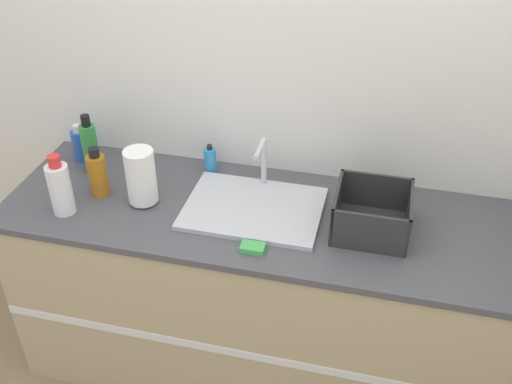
# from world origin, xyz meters

# --- Properties ---
(wall_back) EXTENTS (4.50, 0.06, 2.60)m
(wall_back) POSITION_xyz_m (0.00, 0.70, 1.30)
(wall_back) COLOR silver
(wall_back) RESTS_ON ground_plane
(counter_cabinet) EXTENTS (2.13, 0.70, 0.91)m
(counter_cabinet) POSITION_xyz_m (0.00, 0.34, 0.45)
(counter_cabinet) COLOR tan
(counter_cabinet) RESTS_ON ground_plane
(sink) EXTENTS (0.55, 0.41, 0.24)m
(sink) POSITION_xyz_m (-0.03, 0.35, 0.92)
(sink) COLOR silver
(sink) RESTS_ON counter_cabinet
(paper_towel_roll) EXTENTS (0.12, 0.12, 0.24)m
(paper_towel_roll) POSITION_xyz_m (-0.49, 0.29, 1.03)
(paper_towel_roll) COLOR #4C4C51
(paper_towel_roll) RESTS_ON counter_cabinet
(dish_rack) EXTENTS (0.29, 0.29, 0.17)m
(dish_rack) POSITION_xyz_m (0.44, 0.33, 0.97)
(dish_rack) COLOR #2D2D2D
(dish_rack) RESTS_ON counter_cabinet
(bottle_amber) EXTENTS (0.08, 0.08, 0.22)m
(bottle_amber) POSITION_xyz_m (-0.69, 0.31, 1.00)
(bottle_amber) COLOR #B26B19
(bottle_amber) RESTS_ON counter_cabinet
(bottle_white_spray) EXTENTS (0.09, 0.09, 0.26)m
(bottle_white_spray) POSITION_xyz_m (-0.77, 0.15, 1.02)
(bottle_white_spray) COLOR white
(bottle_white_spray) RESTS_ON counter_cabinet
(bottle_blue) EXTENTS (0.07, 0.07, 0.18)m
(bottle_blue) POSITION_xyz_m (-0.90, 0.54, 0.98)
(bottle_blue) COLOR #2D56B7
(bottle_blue) RESTS_ON counter_cabinet
(bottle_green) EXTENTS (0.07, 0.07, 0.27)m
(bottle_green) POSITION_xyz_m (-0.80, 0.47, 1.03)
(bottle_green) COLOR #2D8C3D
(bottle_green) RESTS_ON counter_cabinet
(soap_dispenser) EXTENTS (0.05, 0.05, 0.14)m
(soap_dispenser) POSITION_xyz_m (-0.29, 0.58, 0.97)
(soap_dispenser) COLOR #338CCC
(soap_dispenser) RESTS_ON counter_cabinet
(sponge) EXTENTS (0.09, 0.06, 0.02)m
(sponge) POSITION_xyz_m (0.02, 0.10, 0.92)
(sponge) COLOR #4CB259
(sponge) RESTS_ON counter_cabinet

